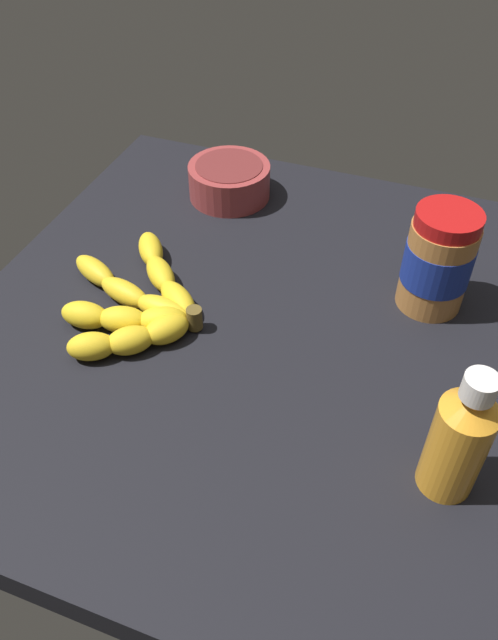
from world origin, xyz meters
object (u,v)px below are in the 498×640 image
object	(u,v)px
banana_bunch	(137,304)
small_bowl	(229,180)
honey_bottle	(459,439)
peanut_butter_jar	(438,261)

from	to	relation	value
banana_bunch	small_bowl	xyz separation A→B (cm)	(-30.02, 0.88, 1.20)
banana_bunch	small_bowl	size ratio (longest dim) A/B	2.03
honey_bottle	banana_bunch	bearing A→B (deg)	-105.60
honey_bottle	small_bowl	bearing A→B (deg)	-136.11
honey_bottle	small_bowl	distance (cm)	57.58
peanut_butter_jar	honey_bottle	bearing A→B (deg)	12.10
banana_bunch	honey_bottle	distance (cm)	42.60
banana_bunch	peanut_butter_jar	distance (cm)	38.54
peanut_butter_jar	small_bowl	bearing A→B (deg)	-113.26
banana_bunch	honey_bottle	bearing A→B (deg)	74.40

